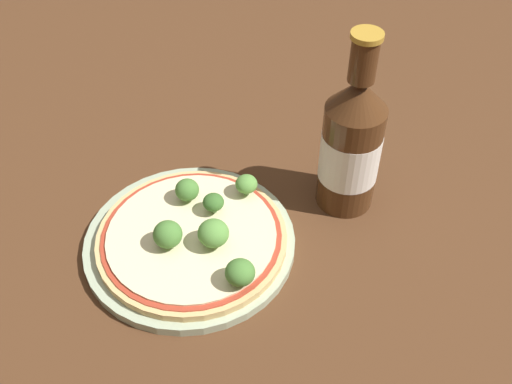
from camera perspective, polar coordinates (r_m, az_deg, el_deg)
ground_plane at (r=0.72m, az=-7.16°, el=-5.46°), size 3.00×3.00×0.00m
plate at (r=0.72m, az=-6.29°, el=-4.77°), size 0.25×0.25×0.01m
pizza at (r=0.70m, az=-6.14°, el=-4.33°), size 0.22×0.22×0.01m
broccoli_floret_0 at (r=0.67m, az=-4.09°, el=-3.94°), size 0.04×0.04×0.03m
broccoli_floret_1 at (r=0.64m, az=-1.53°, el=-7.68°), size 0.03×0.03×0.03m
broccoli_floret_2 at (r=0.68m, az=-8.69°, el=-3.86°), size 0.03×0.03×0.03m
broccoli_floret_3 at (r=0.73m, az=-0.92°, el=0.75°), size 0.03×0.03×0.03m
broccoli_floret_4 at (r=0.71m, az=-4.08°, el=-1.00°), size 0.03×0.03×0.03m
broccoli_floret_5 at (r=0.72m, az=-6.58°, el=0.20°), size 0.03×0.03×0.03m
beer_bottle at (r=0.72m, az=9.06°, el=4.52°), size 0.07×0.07×0.24m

